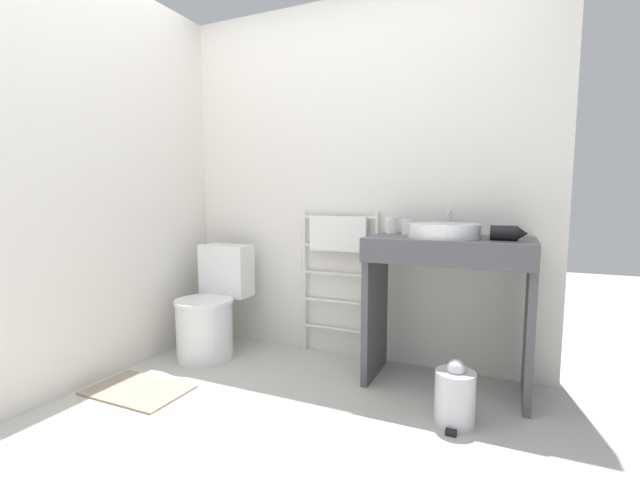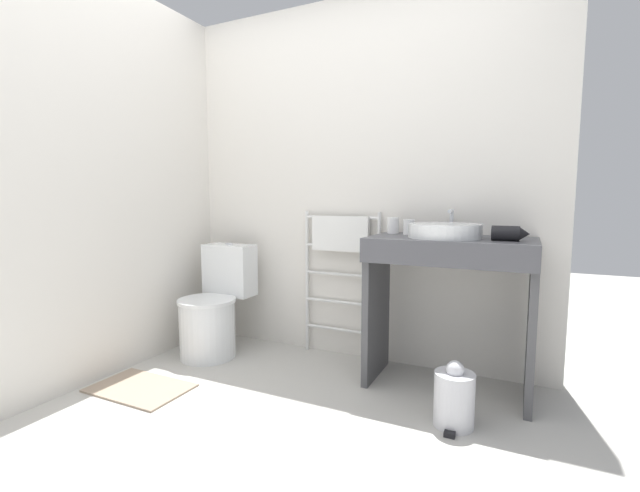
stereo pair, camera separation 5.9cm
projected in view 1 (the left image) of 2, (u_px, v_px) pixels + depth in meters
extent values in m
plane|color=#B2AFA8|center=(223.00, 468.00, 1.75)|extent=(12.00, 12.00, 0.00)
cube|color=silver|center=(350.00, 183.00, 2.96)|extent=(2.66, 0.12, 2.42)
cube|color=silver|center=(126.00, 182.00, 2.78)|extent=(0.12, 2.11, 2.42)
cylinder|color=white|center=(205.00, 330.00, 2.95)|extent=(0.38, 0.38, 0.39)
cylinder|color=white|center=(204.00, 301.00, 2.92)|extent=(0.39, 0.39, 0.02)
cube|color=white|center=(226.00, 270.00, 3.14)|extent=(0.37, 0.18, 0.37)
cylinder|color=silver|center=(226.00, 244.00, 3.12)|extent=(0.05, 0.05, 0.01)
cylinder|color=silver|center=(305.00, 281.00, 3.08)|extent=(0.02, 0.02, 1.01)
cylinder|color=silver|center=(376.00, 288.00, 2.86)|extent=(0.02, 0.02, 1.01)
cylinder|color=silver|center=(339.00, 330.00, 3.01)|extent=(0.54, 0.02, 0.02)
cylinder|color=silver|center=(339.00, 302.00, 2.98)|extent=(0.54, 0.02, 0.02)
cylinder|color=silver|center=(339.00, 274.00, 2.96)|extent=(0.54, 0.02, 0.02)
cylinder|color=silver|center=(339.00, 246.00, 2.94)|extent=(0.54, 0.02, 0.02)
cylinder|color=silver|center=(339.00, 217.00, 2.92)|extent=(0.54, 0.02, 0.02)
cube|color=white|center=(338.00, 234.00, 2.91)|extent=(0.41, 0.04, 0.24)
cube|color=#4C4C51|center=(449.00, 240.00, 2.42)|extent=(0.90, 0.50, 0.03)
cube|color=#4C4C51|center=(443.00, 257.00, 2.21)|extent=(0.90, 0.02, 0.10)
cube|color=#4C4C4F|center=(375.00, 308.00, 2.64)|extent=(0.04, 0.43, 0.85)
cube|color=#4C4C4F|center=(529.00, 325.00, 2.29)|extent=(0.04, 0.43, 0.85)
cylinder|color=white|center=(444.00, 231.00, 2.40)|extent=(0.40, 0.40, 0.08)
cylinder|color=silver|center=(444.00, 224.00, 2.39)|extent=(0.33, 0.33, 0.01)
cylinder|color=silver|center=(449.00, 222.00, 2.60)|extent=(0.02, 0.02, 0.16)
cylinder|color=silver|center=(449.00, 211.00, 2.55)|extent=(0.02, 0.09, 0.02)
cylinder|color=white|center=(391.00, 225.00, 2.71)|extent=(0.07, 0.07, 0.10)
cylinder|color=white|center=(407.00, 227.00, 2.62)|extent=(0.07, 0.07, 0.09)
cylinder|color=black|center=(504.00, 233.00, 2.23)|extent=(0.13, 0.08, 0.08)
cone|color=black|center=(523.00, 233.00, 2.19)|extent=(0.05, 0.07, 0.07)
cube|color=black|center=(498.00, 232.00, 2.32)|extent=(0.05, 0.10, 0.05)
cylinder|color=silver|center=(455.00, 398.00, 2.08)|extent=(0.19, 0.19, 0.26)
sphere|color=silver|center=(456.00, 368.00, 2.06)|extent=(0.09, 0.09, 0.09)
cube|color=black|center=(451.00, 432.00, 1.99)|extent=(0.05, 0.04, 0.02)
cube|color=gray|center=(138.00, 390.00, 2.45)|extent=(0.56, 0.36, 0.01)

